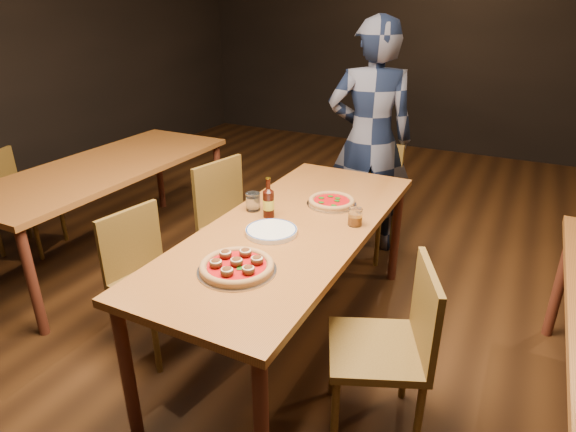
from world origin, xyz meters
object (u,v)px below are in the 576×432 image
at_px(table_left, 105,174).
at_px(chair_end, 366,199).
at_px(water_glass, 253,202).
at_px(table_main, 292,237).
at_px(chair_main_nw, 156,282).
at_px(amber_glass, 355,217).
at_px(chair_main_e, 376,348).
at_px(chair_main_sw, 241,227).
at_px(beer_bottle, 269,203).
at_px(diner, 370,140).
at_px(pizza_margherita, 332,201).
at_px(pizza_meatball, 237,266).
at_px(plate_stack, 271,231).
at_px(chair_nbr_left, 25,200).

relative_size(table_left, chair_end, 2.24).
bearing_deg(water_glass, table_main, -14.66).
xyz_separation_m(chair_main_nw, amber_glass, (0.95, 0.53, 0.38)).
xyz_separation_m(chair_main_nw, chair_main_e, (1.27, -0.01, 0.02)).
relative_size(chair_main_sw, chair_main_e, 1.04).
height_order(beer_bottle, diner, diner).
relative_size(chair_main_nw, beer_bottle, 3.79).
bearing_deg(pizza_margherita, amber_glass, -43.48).
distance_m(table_main, pizza_meatball, 0.55).
xyz_separation_m(chair_main_e, pizza_meatball, (-0.62, -0.15, 0.33)).
xyz_separation_m(pizza_meatball, plate_stack, (-0.04, 0.40, -0.01)).
height_order(table_main, water_glass, water_glass).
bearing_deg(amber_glass, chair_main_sw, 166.13).
bearing_deg(chair_nbr_left, plate_stack, -113.83).
height_order(chair_end, beer_bottle, beer_bottle).
bearing_deg(table_main, beer_bottle, 168.57).
height_order(table_main, chair_main_nw, chair_main_nw).
xyz_separation_m(chair_main_sw, water_glass, (0.27, -0.29, 0.34)).
distance_m(chair_main_nw, pizza_margherita, 1.10).
distance_m(chair_end, pizza_meatball, 1.83).
bearing_deg(table_main, amber_glass, 26.29).
relative_size(table_main, table_left, 1.00).
height_order(chair_main_sw, pizza_margherita, chair_main_sw).
bearing_deg(pizza_meatball, chair_main_sw, 121.66).
relative_size(table_left, chair_main_nw, 2.37).
bearing_deg(diner, chair_main_e, 87.23).
xyz_separation_m(chair_main_e, plate_stack, (-0.66, 0.25, 0.32)).
bearing_deg(amber_glass, table_left, 175.66).
height_order(table_main, chair_end, chair_end).
xyz_separation_m(plate_stack, diner, (0.03, 1.49, 0.12)).
bearing_deg(chair_main_nw, plate_stack, -58.89).
distance_m(chair_end, beer_bottle, 1.29).
distance_m(plate_stack, beer_bottle, 0.22).
distance_m(chair_main_sw, plate_stack, 0.78).
bearing_deg(water_glass, chair_main_e, -27.60).
bearing_deg(chair_main_nw, chair_main_e, -80.92).
xyz_separation_m(table_left, chair_nbr_left, (-0.68, -0.22, -0.26)).
distance_m(chair_main_e, amber_glass, 0.72).
height_order(water_glass, diner, diner).
height_order(table_left, pizza_margherita, pizza_margherita).
height_order(pizza_margherita, water_glass, water_glass).
xyz_separation_m(water_glass, diner, (0.27, 1.27, 0.08)).
bearing_deg(table_left, chair_main_sw, 3.04).
bearing_deg(water_glass, amber_glass, 7.08).
height_order(chair_main_e, chair_end, chair_end).
xyz_separation_m(table_left, pizza_margherita, (1.78, 0.06, 0.09)).
height_order(pizza_meatball, beer_bottle, beer_bottle).
relative_size(pizza_margherita, beer_bottle, 1.31).
relative_size(chair_main_sw, chair_end, 1.03).
bearing_deg(chair_nbr_left, chair_main_e, -117.32).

